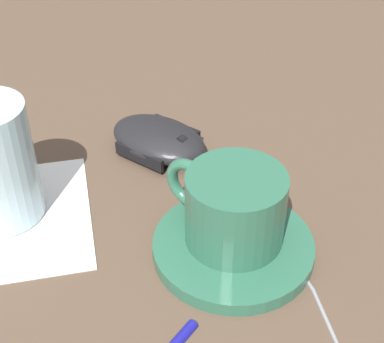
# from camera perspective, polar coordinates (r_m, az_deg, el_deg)

# --- Properties ---
(ground_plane) EXTENTS (3.00, 3.00, 0.00)m
(ground_plane) POSITION_cam_1_polar(r_m,az_deg,el_deg) (0.54, -6.09, -4.60)
(ground_plane) COLOR brown
(saucer) EXTENTS (0.14, 0.14, 0.01)m
(saucer) POSITION_cam_1_polar(r_m,az_deg,el_deg) (0.50, 4.01, -7.33)
(saucer) COLOR #2D664C
(saucer) RESTS_ON ground
(coffee_cup) EXTENTS (0.08, 0.11, 0.06)m
(coffee_cup) POSITION_cam_1_polar(r_m,az_deg,el_deg) (0.48, 3.98, -3.46)
(coffee_cup) COLOR #2D664C
(coffee_cup) RESTS_ON saucer
(computer_mouse) EXTENTS (0.09, 0.12, 0.03)m
(computer_mouse) POSITION_cam_1_polar(r_m,az_deg,el_deg) (0.61, -3.26, 3.16)
(computer_mouse) COLOR black
(computer_mouse) RESTS_ON ground
(mouse_cable) EXTENTS (0.08, 0.35, 0.00)m
(mouse_cable) POSITION_cam_1_polar(r_m,az_deg,el_deg) (0.49, 11.32, -11.15)
(mouse_cable) COLOR gray
(mouse_cable) RESTS_ON ground
(napkin_under_glass) EXTENTS (0.21, 0.21, 0.00)m
(napkin_under_glass) POSITION_cam_1_polar(r_m,az_deg,el_deg) (0.56, -17.93, -4.47)
(napkin_under_glass) COLOR white
(napkin_under_glass) RESTS_ON ground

